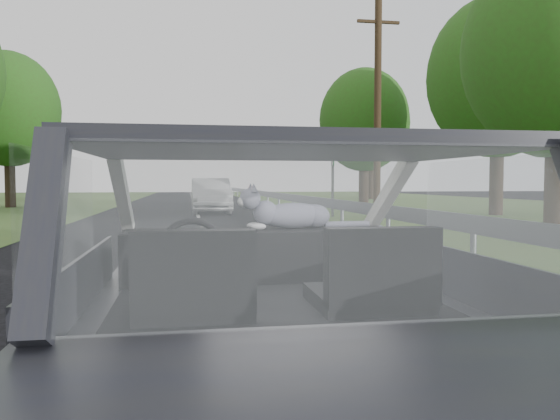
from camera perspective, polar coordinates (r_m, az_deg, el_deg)
name	(u,v)px	position (r m, az deg, el deg)	size (l,w,h in m)	color
subject_car	(276,296)	(2.70, -0.46, -8.98)	(1.80, 4.00, 1.45)	black
dashboard	(259,254)	(3.29, -2.22, -4.64)	(1.58, 0.45, 0.30)	black
driver_seat	(194,277)	(2.36, -9.01, -6.96)	(0.50, 0.72, 0.42)	black
passenger_seat	(374,272)	(2.50, 9.79, -6.41)	(0.50, 0.72, 0.42)	black
steering_wheel	(192,250)	(2.96, -9.17, -4.15)	(0.36, 0.36, 0.04)	black
cat	(293,214)	(3.34, 1.40, -0.40)	(0.61, 0.19, 0.27)	gray
guardrail	(384,211)	(13.49, 10.79, -0.13)	(0.05, 90.00, 0.32)	gray
other_car	(211,196)	(23.02, -7.26, 1.51)	(1.75, 4.44, 1.46)	silver
highway_sign	(333,183)	(20.30, 5.52, 2.79)	(0.10, 0.99, 2.49)	#0D4219
utility_pole	(378,110)	(19.61, 10.16, 10.22)	(0.25, 0.25, 7.59)	#3C2B19
tree_0	(558,93)	(14.95, 27.02, 10.84)	(4.52, 4.52, 6.85)	#236017
tree_1	(498,109)	(23.08, 21.80, 9.78)	(5.44, 5.44, 8.25)	#236017
tree_2	(364,140)	(27.68, 8.77, 7.21)	(4.45, 4.45, 6.74)	#236017
tree_3	(371,141)	(42.56, 9.52, 7.10)	(5.84, 5.84, 8.84)	#236017
tree_6	(9,132)	(31.01, -26.47, 7.31)	(5.05, 5.05, 7.65)	#236017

